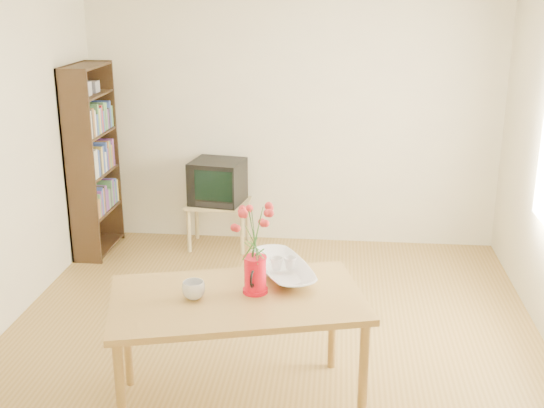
# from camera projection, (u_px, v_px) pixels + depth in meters

# --- Properties ---
(room) EXTENTS (4.50, 4.50, 4.50)m
(room) POSITION_uv_depth(u_px,v_px,m) (272.00, 174.00, 4.46)
(room) COLOR olive
(room) RESTS_ON ground
(table) EXTENTS (1.64, 1.19, 0.75)m
(table) POSITION_uv_depth(u_px,v_px,m) (237.00, 308.00, 4.01)
(table) COLOR olive
(table) RESTS_ON ground
(tv_stand) EXTENTS (0.60, 0.45, 0.46)m
(tv_stand) POSITION_uv_depth(u_px,v_px,m) (218.00, 209.00, 6.67)
(tv_stand) COLOR tan
(tv_stand) RESTS_ON ground
(bookshelf) EXTENTS (0.28, 0.70, 1.80)m
(bookshelf) POSITION_uv_depth(u_px,v_px,m) (93.00, 167.00, 6.44)
(bookshelf) COLOR black
(bookshelf) RESTS_ON ground
(pitcher) EXTENTS (0.15, 0.23, 0.23)m
(pitcher) POSITION_uv_depth(u_px,v_px,m) (255.00, 276.00, 4.00)
(pitcher) COLOR red
(pitcher) RESTS_ON table
(flowers) EXTENTS (0.26, 0.26, 0.37)m
(flowers) POSITION_uv_depth(u_px,v_px,m) (255.00, 229.00, 3.91)
(flowers) COLOR red
(flowers) RESTS_ON pitcher
(mug) EXTENTS (0.19, 0.19, 0.11)m
(mug) POSITION_uv_depth(u_px,v_px,m) (194.00, 290.00, 3.94)
(mug) COLOR white
(mug) RESTS_ON table
(bowl) EXTENTS (0.58, 0.58, 0.41)m
(bowl) POSITION_uv_depth(u_px,v_px,m) (283.00, 243.00, 4.22)
(bowl) COLOR white
(bowl) RESTS_ON table
(teacup_a) EXTENTS (0.09, 0.09, 0.07)m
(teacup_a) POSITION_uv_depth(u_px,v_px,m) (276.00, 249.00, 4.24)
(teacup_a) COLOR white
(teacup_a) RESTS_ON bowl
(teacup_b) EXTENTS (0.10, 0.10, 0.07)m
(teacup_b) POSITION_uv_depth(u_px,v_px,m) (290.00, 249.00, 4.25)
(teacup_b) COLOR white
(teacup_b) RESTS_ON bowl
(television) EXTENTS (0.54, 0.51, 0.42)m
(television) POSITION_uv_depth(u_px,v_px,m) (218.00, 181.00, 6.60)
(television) COLOR black
(television) RESTS_ON tv_stand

